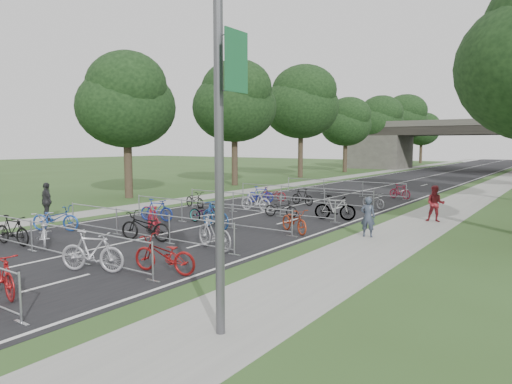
# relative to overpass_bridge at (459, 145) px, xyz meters

# --- Properties ---
(road) EXTENTS (11.00, 140.00, 0.01)m
(road) POSITION_rel_overpass_bridge_xyz_m (0.00, -15.00, -3.53)
(road) COLOR black
(road) RESTS_ON ground
(sidewalk_right) EXTENTS (3.00, 140.00, 0.01)m
(sidewalk_right) POSITION_rel_overpass_bridge_xyz_m (8.00, -15.00, -3.53)
(sidewalk_right) COLOR gray
(sidewalk_right) RESTS_ON ground
(sidewalk_left) EXTENTS (2.00, 140.00, 0.01)m
(sidewalk_left) POSITION_rel_overpass_bridge_xyz_m (-7.50, -15.00, -3.53)
(sidewalk_left) COLOR gray
(sidewalk_left) RESTS_ON ground
(lane_markings) EXTENTS (0.12, 140.00, 0.00)m
(lane_markings) POSITION_rel_overpass_bridge_xyz_m (0.00, -15.00, -3.53)
(lane_markings) COLOR silver
(lane_markings) RESTS_ON ground
(overpass_bridge) EXTENTS (31.00, 8.00, 7.05)m
(overpass_bridge) POSITION_rel_overpass_bridge_xyz_m (0.00, 0.00, 0.00)
(overpass_bridge) COLOR #43413C
(overpass_bridge) RESTS_ON ground
(lamppost) EXTENTS (0.61, 0.65, 8.21)m
(lamppost) POSITION_rel_overpass_bridge_xyz_m (8.33, -63.00, 0.75)
(lamppost) COLOR #4C4C51
(lamppost) RESTS_ON ground
(tree_left_0) EXTENTS (6.72, 6.72, 10.25)m
(tree_left_0) POSITION_rel_overpass_bridge_xyz_m (-11.39, -49.07, 2.96)
(tree_left_0) COLOR #33261C
(tree_left_0) RESTS_ON ground
(tree_left_1) EXTENTS (7.56, 7.56, 11.53)m
(tree_left_1) POSITION_rel_overpass_bridge_xyz_m (-11.39, -37.07, 3.77)
(tree_left_1) COLOR #33261C
(tree_left_1) RESTS_ON ground
(tree_left_2) EXTENTS (8.40, 8.40, 12.81)m
(tree_left_2) POSITION_rel_overpass_bridge_xyz_m (-11.39, -25.07, 4.58)
(tree_left_2) COLOR #33261C
(tree_left_2) RESTS_ON ground
(tree_left_3) EXTENTS (6.72, 6.72, 10.25)m
(tree_left_3) POSITION_rel_overpass_bridge_xyz_m (-11.39, -13.07, 2.96)
(tree_left_3) COLOR #33261C
(tree_left_3) RESTS_ON ground
(tree_left_4) EXTENTS (7.56, 7.56, 11.53)m
(tree_left_4) POSITION_rel_overpass_bridge_xyz_m (-11.39, -1.07, 3.77)
(tree_left_4) COLOR #33261C
(tree_left_4) RESTS_ON ground
(tree_left_5) EXTENTS (8.40, 8.40, 12.81)m
(tree_left_5) POSITION_rel_overpass_bridge_xyz_m (-11.39, 10.93, 4.58)
(tree_left_5) COLOR #33261C
(tree_left_5) RESTS_ON ground
(tree_left_6) EXTENTS (6.72, 6.72, 10.25)m
(tree_left_6) POSITION_rel_overpass_bridge_xyz_m (-11.39, 22.93, 2.96)
(tree_left_6) COLOR #33261C
(tree_left_6) RESTS_ON ground
(barrier_row_1) EXTENTS (9.70, 0.08, 1.10)m
(barrier_row_1) POSITION_rel_overpass_bridge_xyz_m (0.00, -61.40, -2.99)
(barrier_row_1) COLOR #A1A4A8
(barrier_row_1) RESTS_ON ground
(barrier_row_2) EXTENTS (9.70, 0.08, 1.10)m
(barrier_row_2) POSITION_rel_overpass_bridge_xyz_m (0.00, -57.80, -2.99)
(barrier_row_2) COLOR #A1A4A8
(barrier_row_2) RESTS_ON ground
(barrier_row_3) EXTENTS (9.70, 0.08, 1.10)m
(barrier_row_3) POSITION_rel_overpass_bridge_xyz_m (0.00, -54.00, -2.99)
(barrier_row_3) COLOR #A1A4A8
(barrier_row_3) RESTS_ON ground
(barrier_row_4) EXTENTS (9.70, 0.08, 1.10)m
(barrier_row_4) POSITION_rel_overpass_bridge_xyz_m (0.00, -50.00, -2.99)
(barrier_row_4) COLOR #A1A4A8
(barrier_row_4) RESTS_ON ground
(barrier_row_5) EXTENTS (9.70, 0.08, 1.10)m
(barrier_row_5) POSITION_rel_overpass_bridge_xyz_m (0.00, -45.00, -2.99)
(barrier_row_5) COLOR #A1A4A8
(barrier_row_5) RESTS_ON ground
(barrier_row_6) EXTENTS (9.70, 0.08, 1.10)m
(barrier_row_6) POSITION_rel_overpass_bridge_xyz_m (0.00, -39.00, -2.99)
(barrier_row_6) COLOR #A1A4A8
(barrier_row_6) RESTS_ON ground
(bike_3) EXTENTS (1.95, 0.87, 1.13)m
(bike_3) POSITION_rel_overpass_bridge_xyz_m (2.57, -64.39, -2.97)
(bike_3) COLOR maroon
(bike_3) RESTS_ON ground
(bike_4) EXTENTS (1.90, 0.76, 1.11)m
(bike_4) POSITION_rel_overpass_bridge_xyz_m (-2.98, -61.32, -2.98)
(bike_4) COLOR black
(bike_4) RESTS_ON ground
(bike_5) EXTENTS (2.25, 1.70, 1.13)m
(bike_5) POSITION_rel_overpass_bridge_xyz_m (-1.99, -60.70, -2.97)
(bike_5) COLOR #B2B2BA
(bike_5) RESTS_ON ground
(bike_6) EXTENTS (2.09, 1.29, 1.21)m
(bike_6) POSITION_rel_overpass_bridge_xyz_m (2.50, -61.80, -2.93)
(bike_6) COLOR #A5A5AD
(bike_6) RESTS_ON ground
(bike_7) EXTENTS (2.17, 1.09, 1.09)m
(bike_7) POSITION_rel_overpass_bridge_xyz_m (4.30, -60.70, -2.99)
(bike_7) COLOR maroon
(bike_7) RESTS_ON ground
(bike_8) EXTENTS (2.18, 1.63, 1.09)m
(bike_8) POSITION_rel_overpass_bridge_xyz_m (-4.30, -58.83, -2.99)
(bike_8) COLOR #1B4297
(bike_8) RESTS_ON ground
(bike_9) EXTENTS (1.92, 1.36, 1.13)m
(bike_9) POSITION_rel_overpass_bridge_xyz_m (-0.49, -56.76, -2.97)
(bike_9) COLOR maroon
(bike_9) RESTS_ON ground
(bike_10) EXTENTS (2.27, 1.30, 1.13)m
(bike_10) POSITION_rel_overpass_bridge_xyz_m (0.43, -58.00, -2.97)
(bike_10) COLOR black
(bike_10) RESTS_ON ground
(bike_11) EXTENTS (2.17, 1.18, 1.26)m
(bike_11) POSITION_rel_overpass_bridge_xyz_m (3.55, -57.59, -2.90)
(bike_11) COLOR #94959B
(bike_11) RESTS_ON ground
(bike_12) EXTENTS (1.85, 0.95, 1.07)m
(bike_12) POSITION_rel_overpass_bridge_xyz_m (-2.66, -54.58, -3.00)
(bike_12) COLOR navy
(bike_12) RESTS_ON ground
(bike_13) EXTENTS (1.92, 0.80, 0.99)m
(bike_13) POSITION_rel_overpass_bridge_xyz_m (-0.36, -53.63, -3.04)
(bike_13) COLOR #A1A4A8
(bike_13) RESTS_ON ground
(bike_14) EXTENTS (2.08, 1.10, 1.20)m
(bike_14) POSITION_rel_overpass_bridge_xyz_m (0.92, -54.42, -2.93)
(bike_14) COLOR navy
(bike_14) RESTS_ON ground
(bike_15) EXTENTS (2.03, 1.55, 1.02)m
(bike_15) POSITION_rel_overpass_bridge_xyz_m (4.30, -53.31, -3.02)
(bike_15) COLOR #9A3016
(bike_15) RESTS_ON ground
(bike_16) EXTENTS (1.93, 1.10, 0.96)m
(bike_16) POSITION_rel_overpass_bridge_xyz_m (-4.30, -50.10, -3.05)
(bike_16) COLOR black
(bike_16) RESTS_ON ground
(bike_17) EXTENTS (1.94, 0.60, 1.16)m
(bike_17) POSITION_rel_overpass_bridge_xyz_m (-0.68, -49.09, -2.95)
(bike_17) COLOR #B0B2B8
(bike_17) RESTS_ON ground
(bike_18) EXTENTS (1.84, 0.91, 0.92)m
(bike_18) POSITION_rel_overpass_bridge_xyz_m (1.64, -50.11, -3.07)
(bike_18) COLOR black
(bike_18) RESTS_ON ground
(bike_19) EXTENTS (2.09, 1.08, 1.21)m
(bike_19) POSITION_rel_overpass_bridge_xyz_m (4.30, -49.38, -2.93)
(bike_19) COLOR #A1A4A8
(bike_19) RESTS_ON ground
(bike_20) EXTENTS (1.75, 1.16, 1.02)m
(bike_20) POSITION_rel_overpass_bridge_xyz_m (-2.58, -45.84, -3.02)
(bike_20) COLOR navy
(bike_20) RESTS_ON ground
(bike_21) EXTENTS (1.85, 1.03, 0.92)m
(bike_21) POSITION_rel_overpass_bridge_xyz_m (-2.27, -44.83, -3.07)
(bike_21) COLOR maroon
(bike_21) RESTS_ON ground
(bike_22) EXTENTS (1.75, 0.81, 1.01)m
(bike_22) POSITION_rel_overpass_bridge_xyz_m (0.30, -45.50, -3.03)
(bike_22) COLOR black
(bike_22) RESTS_ON ground
(bike_23) EXTENTS (1.78, 1.19, 0.88)m
(bike_23) POSITION_rel_overpass_bridge_xyz_m (4.30, -44.23, -3.09)
(bike_23) COLOR #A1A1A8
(bike_23) RESTS_ON ground
(bike_27) EXTENTS (1.72, 0.96, 1.00)m
(bike_27) POSITION_rel_overpass_bridge_xyz_m (4.10, -38.78, -3.03)
(bike_27) COLOR maroon
(bike_27) RESTS_ON ground
(pedestrian_a) EXTENTS (0.65, 0.48, 1.62)m
(pedestrian_a) POSITION_rel_overpass_bridge_xyz_m (7.13, -52.35, -2.72)
(pedestrian_a) COLOR #2E3646
(pedestrian_a) RESTS_ON ground
(pedestrian_b) EXTENTS (0.95, 0.80, 1.74)m
(pedestrian_b) POSITION_rel_overpass_bridge_xyz_m (8.43, -47.07, -2.66)
(pedestrian_b) COLOR maroon
(pedestrian_b) RESTS_ON ground
(pedestrian_c) EXTENTS (1.16, 0.66, 1.87)m
(pedestrian_c) POSITION_rel_overpass_bridge_xyz_m (-7.00, -57.62, -2.60)
(pedestrian_c) COLOR #252528
(pedestrian_c) RESTS_ON ground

